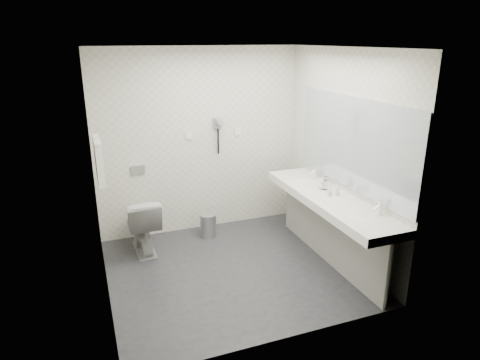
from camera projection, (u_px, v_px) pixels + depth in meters
name	position (u px, v px, depth m)	size (l,w,h in m)	color
floor	(233.00, 270.00, 5.01)	(2.80, 2.80, 0.00)	#27272C
ceiling	(231.00, 48.00, 4.21)	(2.80, 2.80, 0.00)	silver
wall_back	(200.00, 142.00, 5.76)	(2.80, 2.80, 0.00)	silver
wall_front	(286.00, 212.00, 3.46)	(2.80, 2.80, 0.00)	silver
wall_left	(97.00, 183.00, 4.14)	(2.60, 2.60, 0.00)	silver
wall_right	(342.00, 156.00, 5.08)	(2.60, 2.60, 0.00)	silver
vanity_counter	(329.00, 200.00, 4.96)	(0.55, 2.20, 0.10)	white
vanity_panel	(328.00, 233.00, 5.10)	(0.03, 2.15, 0.75)	gray
vanity_post_near	(388.00, 275.00, 4.19)	(0.06, 0.06, 0.75)	silver
vanity_post_far	(291.00, 202.00, 6.03)	(0.06, 0.06, 0.75)	silver
mirror	(352.00, 144.00, 4.84)	(0.02, 2.20, 1.05)	#B2BCC6
basin_near	(363.00, 218.00, 4.37)	(0.40, 0.31, 0.05)	white
basin_far	(302.00, 180.00, 5.52)	(0.40, 0.31, 0.05)	white
faucet_near	(380.00, 207.00, 4.40)	(0.04, 0.04, 0.15)	silver
faucet_far	(316.00, 172.00, 5.56)	(0.04, 0.04, 0.15)	silver
soap_bottle_a	(330.00, 192.00, 4.92)	(0.04, 0.04, 0.09)	silver
soap_bottle_b	(321.00, 186.00, 5.13)	(0.07, 0.07, 0.09)	silver
soap_bottle_c	(337.00, 190.00, 4.95)	(0.05, 0.05, 0.12)	silver
glass_left	(325.00, 185.00, 5.14)	(0.06, 0.06, 0.11)	silver
glass_right	(326.00, 181.00, 5.31)	(0.06, 0.06, 0.10)	silver
toilet	(142.00, 224.00, 5.36)	(0.41, 0.72, 0.73)	white
flush_plate	(138.00, 170.00, 5.56)	(0.18, 0.02, 0.12)	#B2B5BA
pedal_bin	(208.00, 226.00, 5.81)	(0.22, 0.22, 0.31)	#B2B5BA
bin_lid	(208.00, 215.00, 5.76)	(0.22, 0.22, 0.01)	#B2B5BA
towel_rail	(96.00, 140.00, 4.55)	(0.02, 0.02, 0.62)	silver
towel_near	(100.00, 163.00, 4.50)	(0.07, 0.24, 0.48)	white
towel_far	(98.00, 157.00, 4.75)	(0.07, 0.24, 0.48)	white
dryer_cradle	(218.00, 123.00, 5.74)	(0.10, 0.04, 0.14)	gray
dryer_barrel	(219.00, 122.00, 5.67)	(0.08, 0.08, 0.14)	gray
dryer_cord	(218.00, 141.00, 5.81)	(0.02, 0.02, 0.35)	black
switch_plate_a	(189.00, 136.00, 5.67)	(0.09, 0.02, 0.09)	white
switch_plate_b	(238.00, 132.00, 5.91)	(0.09, 0.02, 0.09)	white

